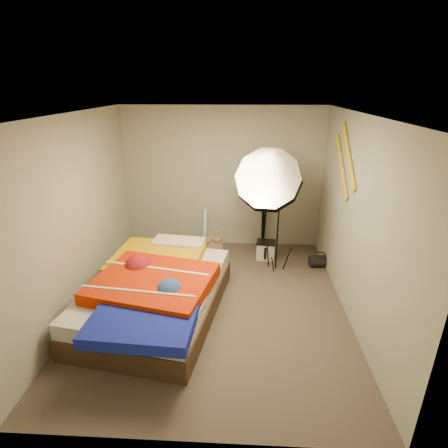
# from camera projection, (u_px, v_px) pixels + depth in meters

# --- Properties ---
(floor) EXTENTS (4.00, 4.00, 0.00)m
(floor) POSITION_uv_depth(u_px,v_px,m) (214.00, 304.00, 4.80)
(floor) COLOR brown
(floor) RESTS_ON ground
(ceiling) EXTENTS (4.00, 4.00, 0.00)m
(ceiling) POSITION_uv_depth(u_px,v_px,m) (212.00, 114.00, 3.87)
(ceiling) COLOR silver
(ceiling) RESTS_ON wall_back
(wall_back) EXTENTS (3.50, 0.00, 3.50)m
(wall_back) POSITION_uv_depth(u_px,v_px,m) (222.00, 179.00, 6.19)
(wall_back) COLOR gray
(wall_back) RESTS_ON floor
(wall_front) EXTENTS (3.50, 0.00, 3.50)m
(wall_front) POSITION_uv_depth(u_px,v_px,m) (191.00, 320.00, 2.49)
(wall_front) COLOR gray
(wall_front) RESTS_ON floor
(wall_left) EXTENTS (0.00, 4.00, 4.00)m
(wall_left) POSITION_uv_depth(u_px,v_px,m) (76.00, 217.00, 4.42)
(wall_left) COLOR gray
(wall_left) RESTS_ON floor
(wall_right) EXTENTS (0.00, 4.00, 4.00)m
(wall_right) POSITION_uv_depth(u_px,v_px,m) (356.00, 222.00, 4.25)
(wall_right) COLOR gray
(wall_right) RESTS_ON floor
(tote_bag) EXTENTS (0.40, 0.26, 0.38)m
(tote_bag) POSITION_uv_depth(u_px,v_px,m) (211.00, 247.00, 6.05)
(tote_bag) COLOR tan
(tote_bag) RESTS_ON floor
(wrapping_roll) EXTENTS (0.12, 0.21, 0.69)m
(wrapping_roll) POSITION_uv_depth(u_px,v_px,m) (205.00, 228.00, 6.45)
(wrapping_roll) COLOR #6AC7DE
(wrapping_roll) RESTS_ON floor
(camera_case) EXTENTS (0.32, 0.25, 0.30)m
(camera_case) POSITION_uv_depth(u_px,v_px,m) (266.00, 251.00, 6.00)
(camera_case) COLOR silver
(camera_case) RESTS_ON floor
(duffel_bag) EXTENTS (0.34, 0.23, 0.20)m
(duffel_bag) POSITION_uv_depth(u_px,v_px,m) (319.00, 261.00, 5.76)
(duffel_bag) COLOR black
(duffel_bag) RESTS_ON floor
(wall_stripe_upper) EXTENTS (0.02, 0.91, 0.78)m
(wall_stripe_upper) POSITION_uv_depth(u_px,v_px,m) (349.00, 155.00, 4.55)
(wall_stripe_upper) COLOR gold
(wall_stripe_upper) RESTS_ON wall_right
(wall_stripe_lower) EXTENTS (0.02, 0.91, 0.78)m
(wall_stripe_lower) POSITION_uv_depth(u_px,v_px,m) (342.00, 166.00, 4.86)
(wall_stripe_lower) COLOR gold
(wall_stripe_lower) RESTS_ON wall_right
(bed) EXTENTS (1.86, 2.50, 0.64)m
(bed) POSITION_uv_depth(u_px,v_px,m) (156.00, 292.00, 4.51)
(bed) COLOR #412D1D
(bed) RESTS_ON floor
(photo_umbrella) EXTENTS (1.28, 1.00, 2.08)m
(photo_umbrella) POSITION_uv_depth(u_px,v_px,m) (268.00, 181.00, 5.11)
(photo_umbrella) COLOR black
(photo_umbrella) RESTS_ON floor
(camera_tripod) EXTENTS (0.06, 0.06, 1.16)m
(camera_tripod) POSITION_uv_depth(u_px,v_px,m) (264.00, 213.00, 6.25)
(camera_tripod) COLOR black
(camera_tripod) RESTS_ON floor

